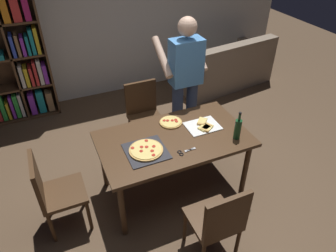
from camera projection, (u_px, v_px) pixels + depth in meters
ground_plane at (173, 187)px, 3.68m from camera, size 12.00×12.00×0.00m
back_wall at (104, 9)px, 4.79m from camera, size 6.40×0.10×2.80m
dining_table at (174, 143)px, 3.29m from camera, size 1.57×0.90×0.75m
chair_near_camera at (218, 220)px, 2.69m from camera, size 0.42×0.42×0.90m
chair_far_side at (144, 112)px, 4.08m from camera, size 0.42×0.42×0.90m
chair_left_end at (53, 190)px, 2.97m from camera, size 0.42×0.42×0.90m
couch at (224, 69)px, 5.60m from camera, size 1.79×1.06×0.85m
person_serving_pizza at (185, 79)px, 3.78m from camera, size 0.55×0.54×1.75m
pepperoni_pizza_on_tray at (146, 150)px, 3.05m from camera, size 0.40×0.40×0.04m
pizza_slices_on_towel at (204, 126)px, 3.39m from camera, size 0.36×0.28×0.03m
wine_bottle at (238, 129)px, 3.17m from camera, size 0.07×0.07×0.32m
kitchen_scissors at (184, 152)px, 3.05m from camera, size 0.19×0.09×0.01m
second_pizza_plain at (171, 122)px, 3.45m from camera, size 0.25×0.25×0.03m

